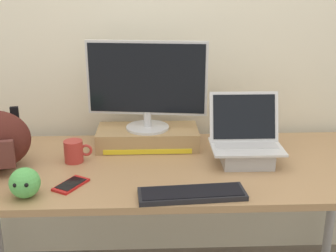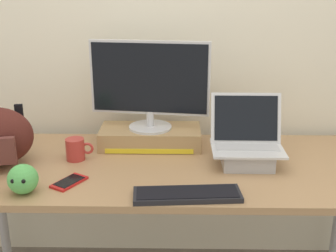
# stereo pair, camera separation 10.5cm
# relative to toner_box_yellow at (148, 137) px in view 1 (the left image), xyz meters

# --- Properties ---
(back_wall) EXTENTS (7.00, 0.10, 2.60)m
(back_wall) POSITION_rel_toner_box_yellow_xyz_m (0.09, 0.26, 0.51)
(back_wall) COLOR silver
(back_wall) RESTS_ON ground
(desk) EXTENTS (1.99, 0.78, 0.75)m
(desk) POSITION_rel_toner_box_yellow_xyz_m (0.09, -0.22, -0.11)
(desk) COLOR #A87F56
(desk) RESTS_ON ground
(toner_box_yellow) EXTENTS (0.49, 0.23, 0.09)m
(toner_box_yellow) POSITION_rel_toner_box_yellow_xyz_m (0.00, 0.00, 0.00)
(toner_box_yellow) COLOR #A88456
(toner_box_yellow) RESTS_ON desk
(desktop_monitor) EXTENTS (0.57, 0.21, 0.43)m
(desktop_monitor) POSITION_rel_toner_box_yellow_xyz_m (-0.00, -0.00, 0.27)
(desktop_monitor) COLOR silver
(desktop_monitor) RESTS_ON toner_box_yellow
(open_laptop) EXTENTS (0.32, 0.23, 0.30)m
(open_laptop) POSITION_rel_toner_box_yellow_xyz_m (0.44, -0.21, 0.02)
(open_laptop) COLOR #ADADB2
(open_laptop) RESTS_ON desk
(external_keyboard) EXTENTS (0.42, 0.15, 0.02)m
(external_keyboard) POSITION_rel_toner_box_yellow_xyz_m (0.17, -0.54, -0.03)
(external_keyboard) COLOR black
(external_keyboard) RESTS_ON desk
(coffee_mug) EXTENTS (0.13, 0.09, 0.10)m
(coffee_mug) POSITION_rel_toner_box_yellow_xyz_m (-0.33, -0.18, 0.00)
(coffee_mug) COLOR #B2332D
(coffee_mug) RESTS_ON desk
(cell_phone) EXTENTS (0.14, 0.17, 0.01)m
(cell_phone) POSITION_rel_toner_box_yellow_xyz_m (-0.31, -0.43, -0.04)
(cell_phone) COLOR red
(cell_phone) RESTS_ON desk
(plush_toy) EXTENTS (0.12, 0.12, 0.12)m
(plush_toy) POSITION_rel_toner_box_yellow_xyz_m (-0.46, -0.51, 0.01)
(plush_toy) COLOR #56B256
(plush_toy) RESTS_ON desk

